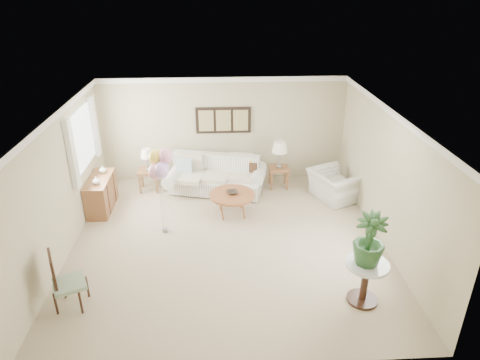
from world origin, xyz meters
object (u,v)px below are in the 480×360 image
Objects in this scene: sofa at (217,178)px; balloon_cluster at (160,165)px; coffee_table at (232,196)px; armchair at (334,185)px; accent_chair at (64,280)px.

sofa is 2.37m from balloon_cluster.
sofa is at bearing 105.92° from coffee_table.
balloon_cluster is (-3.77, -1.25, 1.13)m from armchair.
coffee_table is 2.46m from armchair.
armchair is at bearing 33.42° from accent_chair.
armchair is (2.71, -0.55, -0.00)m from sofa.
sofa is 2.43× the size of armchair.
armchair is 0.58× the size of balloon_cluster.
coffee_table is at bearing -74.08° from sofa.
sofa is 2.65× the size of accent_chair.
sofa reaches higher than armchair.
armchair is at bearing -11.50° from sofa.
accent_chair is (-2.70, -2.75, 0.04)m from coffee_table.
accent_chair is at bearing -121.24° from sofa.
sofa reaches higher than coffee_table.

